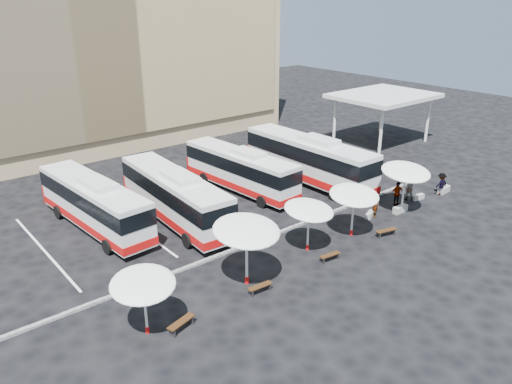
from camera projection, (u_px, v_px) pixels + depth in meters
ground at (273, 240)px, 32.44m from camera, size 120.00×120.00×0.00m
sandstone_building at (68, 17)px, 50.59m from camera, size 42.00×18.25×29.60m
service_canopy at (384, 97)px, 51.94m from camera, size 10.00×8.00×5.20m
curb_divider at (268, 236)px, 32.77m from camera, size 34.00×0.25×0.15m
bay_lines at (205, 203)px, 38.17m from camera, size 24.15×12.00×0.01m
bus_0 at (94, 203)px, 33.43m from camera, size 3.31×11.76×3.69m
bus_1 at (174, 195)px, 34.45m from camera, size 3.30×12.14×3.81m
bus_2 at (240, 169)px, 39.97m from camera, size 3.17×11.41×3.58m
bus_3 at (309, 158)px, 41.64m from camera, size 3.07×12.99×4.12m
sunshade_0 at (143, 284)px, 22.61m from camera, size 3.80×3.83×3.15m
sunshade_1 at (246, 231)px, 26.43m from camera, size 3.65×3.70×3.81m
sunshade_2 at (309, 210)px, 30.22m from camera, size 3.63×3.66×3.19m
sunshade_3 at (354, 195)px, 32.08m from camera, size 4.15×4.18×3.36m
sunshade_4 at (406, 172)px, 35.53m from camera, size 4.38×4.41×3.64m
wood_bench_0 at (181, 323)px, 23.71m from camera, size 1.61×0.81×0.48m
wood_bench_1 at (260, 287)px, 26.66m from camera, size 1.46×0.49×0.44m
wood_bench_2 at (330, 256)px, 29.84m from camera, size 1.43×0.54×0.43m
wood_bench_3 at (386, 231)px, 32.86m from camera, size 1.54×0.76×0.46m
conc_bench_0 at (370, 215)px, 35.70m from camera, size 1.12×0.71×0.40m
conc_bench_1 at (400, 209)px, 36.50m from camera, size 1.29×0.43×0.48m
conc_bench_2 at (418, 197)px, 38.75m from camera, size 1.12×0.53×0.40m
conc_bench_3 at (444, 190)px, 40.06m from camera, size 1.36×0.55×0.50m
passenger_0 at (376, 205)px, 35.64m from camera, size 0.75×0.68×1.73m
passenger_1 at (409, 188)px, 38.44m from camera, size 1.16×1.16×1.90m
passenger_2 at (397, 194)px, 37.48m from camera, size 1.18×0.78×1.86m
passenger_3 at (441, 184)px, 39.43m from camera, size 1.26×0.86×1.80m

